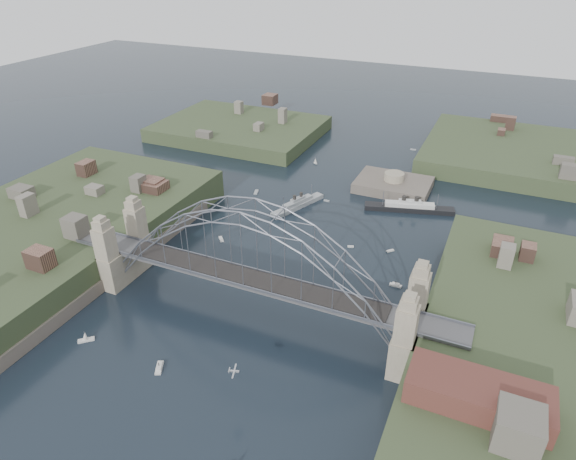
# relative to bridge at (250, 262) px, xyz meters

# --- Properties ---
(ground) EXTENTS (500.00, 500.00, 0.00)m
(ground) POSITION_rel_bridge_xyz_m (0.00, 0.00, -12.32)
(ground) COLOR black
(ground) RESTS_ON ground
(bridge) EXTENTS (84.00, 13.80, 24.60)m
(bridge) POSITION_rel_bridge_xyz_m (0.00, 0.00, 0.00)
(bridge) COLOR #4B4B4E
(bridge) RESTS_ON ground
(shore_west) EXTENTS (50.50, 90.00, 12.00)m
(shore_west) POSITION_rel_bridge_xyz_m (-57.32, 0.00, -10.35)
(shore_west) COLOR #324023
(shore_west) RESTS_ON ground
(shore_east) EXTENTS (50.50, 90.00, 12.00)m
(shore_east) POSITION_rel_bridge_xyz_m (57.32, 0.00, -10.35)
(shore_east) COLOR #324023
(shore_east) RESTS_ON ground
(headland_nw) EXTENTS (60.00, 45.00, 9.00)m
(headland_nw) POSITION_rel_bridge_xyz_m (-55.00, 95.00, -11.82)
(headland_nw) COLOR #324023
(headland_nw) RESTS_ON ground
(headland_ne) EXTENTS (70.00, 55.00, 9.50)m
(headland_ne) POSITION_rel_bridge_xyz_m (50.00, 110.00, -11.57)
(headland_ne) COLOR #324023
(headland_ne) RESTS_ON ground
(fort_island) EXTENTS (22.00, 16.00, 9.40)m
(fort_island) POSITION_rel_bridge_xyz_m (12.00, 70.00, -12.66)
(fort_island) COLOR brown
(fort_island) RESTS_ON ground
(wharf_shed) EXTENTS (20.00, 8.00, 4.00)m
(wharf_shed) POSITION_rel_bridge_xyz_m (44.00, -14.00, -2.32)
(wharf_shed) COLOR #592D26
(wharf_shed) RESTS_ON shore_east
(naval_cruiser_near) EXTENTS (9.27, 18.70, 5.72)m
(naval_cruiser_near) POSITION_rel_bridge_xyz_m (-9.90, 46.98, -11.44)
(naval_cruiser_near) COLOR #989DA0
(naval_cruiser_near) RESTS_ON ground
(naval_cruiser_far) EXTENTS (4.70, 13.72, 4.60)m
(naval_cruiser_far) POSITION_rel_bridge_xyz_m (-27.65, 90.13, -11.61)
(naval_cruiser_far) COLOR #989DA0
(naval_cruiser_far) RESTS_ON ground
(ocean_liner) EXTENTS (24.75, 9.91, 6.08)m
(ocean_liner) POSITION_rel_bridge_xyz_m (19.58, 57.89, -11.38)
(ocean_liner) COLOR black
(ocean_liner) RESTS_ON ground
(aeroplane) EXTENTS (1.75, 3.05, 0.45)m
(aeroplane) POSITION_rel_bridge_xyz_m (8.48, -22.15, -4.84)
(aeroplane) COLOR #ABAEB3
(small_boat_a) EXTENTS (2.30, 2.41, 0.45)m
(small_boat_a) POSITION_rel_bridge_xyz_m (-20.67, 22.45, -12.17)
(small_boat_a) COLOR silver
(small_boat_a) RESTS_ON ground
(small_boat_b) EXTENTS (1.63, 1.05, 0.45)m
(small_boat_b) POSITION_rel_bridge_xyz_m (10.63, 32.43, -12.17)
(small_boat_b) COLOR silver
(small_boat_b) RESTS_ON ground
(small_boat_c) EXTENTS (2.40, 3.37, 1.43)m
(small_boat_c) POSITION_rel_bridge_xyz_m (-7.79, -20.73, -12.04)
(small_boat_c) COLOR silver
(small_boat_c) RESTS_ON ground
(small_boat_d) EXTENTS (1.79, 1.82, 0.45)m
(small_boat_d) POSITION_rel_bridge_xyz_m (20.09, 34.50, -12.17)
(small_boat_d) COLOR silver
(small_boat_d) RESTS_ON ground
(small_boat_e) EXTENTS (1.87, 3.22, 0.45)m
(small_boat_e) POSITION_rel_bridge_xyz_m (-25.19, 50.75, -12.17)
(small_boat_e) COLOR silver
(small_boat_e) RESTS_ON ground
(small_boat_f) EXTENTS (1.66, 0.58, 0.45)m
(small_boat_f) POSITION_rel_bridge_xyz_m (-3.69, 53.96, -12.17)
(small_boat_f) COLOR silver
(small_boat_f) RESTS_ON ground
(small_boat_h) EXTENTS (1.83, 1.70, 2.38)m
(small_boat_h) POSITION_rel_bridge_xyz_m (-17.17, 79.36, -11.36)
(small_boat_h) COLOR silver
(small_boat_h) RESTS_ON ground
(small_boat_i) EXTENTS (2.67, 0.91, 1.43)m
(small_boat_i) POSITION_rel_bridge_xyz_m (24.70, 20.87, -12.04)
(small_boat_i) COLOR silver
(small_boat_i) RESTS_ON ground
(small_boat_j) EXTENTS (2.91, 2.76, 2.38)m
(small_boat_j) POSITION_rel_bridge_xyz_m (-24.90, -20.49, -11.57)
(small_boat_j) COLOR silver
(small_boat_j) RESTS_ON ground
(small_boat_k) EXTENTS (2.09, 0.74, 0.45)m
(small_boat_k) POSITION_rel_bridge_xyz_m (10.68, 106.12, -12.17)
(small_boat_k) COLOR silver
(small_boat_k) RESTS_ON ground
(small_boat_l) EXTENTS (1.55, 2.45, 1.43)m
(small_boat_l) POSITION_rel_bridge_xyz_m (-35.82, 35.30, -12.04)
(small_boat_l) COLOR silver
(small_boat_l) RESTS_ON ground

